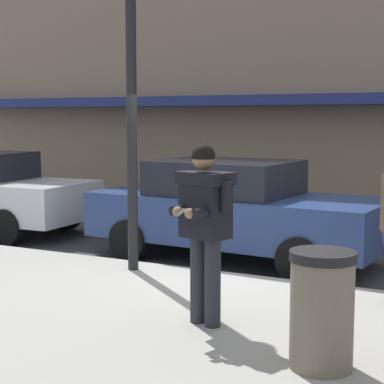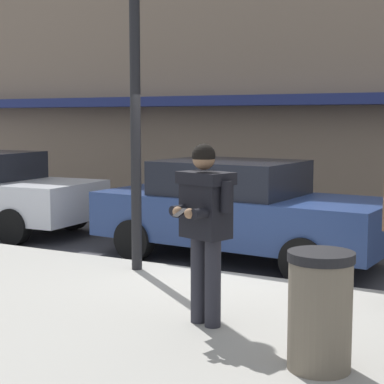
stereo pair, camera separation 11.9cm
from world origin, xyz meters
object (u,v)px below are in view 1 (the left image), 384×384
at_px(street_lamp_post, 131,45).
at_px(trash_bin, 322,310).
at_px(parked_sedan_mid, 233,209).
at_px(man_texting_on_phone, 205,214).

distance_m(street_lamp_post, trash_bin, 4.66).
relative_size(parked_sedan_mid, street_lamp_post, 0.95).
bearing_deg(man_texting_on_phone, parked_sedan_mid, 108.74).
distance_m(man_texting_on_phone, street_lamp_post, 3.14).
bearing_deg(man_texting_on_phone, trash_bin, -23.11).
height_order(parked_sedan_mid, man_texting_on_phone, man_texting_on_phone).
distance_m(parked_sedan_mid, trash_bin, 4.70).
bearing_deg(parked_sedan_mid, trash_bin, -57.87).
bearing_deg(street_lamp_post, parked_sedan_mid, 67.34).
bearing_deg(man_texting_on_phone, street_lamp_post, 138.47).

